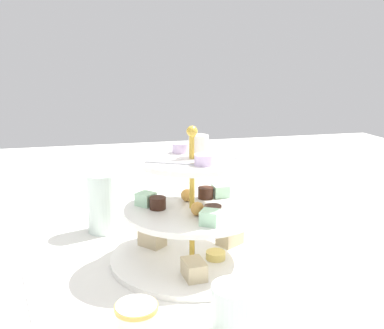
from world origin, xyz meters
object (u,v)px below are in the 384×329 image
(water_glass_tall_right, at_px, (103,203))
(teacup_with_saucer, at_px, (137,322))
(butter_knife_right, at_px, (31,295))
(tiered_serving_stand, at_px, (192,221))
(water_glass_short_left, at_px, (234,311))
(butter_knife_left, at_px, (244,212))

(water_glass_tall_right, distance_m, teacup_with_saucer, 0.40)
(teacup_with_saucer, relative_size, butter_knife_right, 0.53)
(tiered_serving_stand, height_order, water_glass_tall_right, tiered_serving_stand)
(teacup_with_saucer, distance_m, butter_knife_right, 0.21)
(tiered_serving_stand, distance_m, water_glass_short_left, 0.24)
(water_glass_short_left, bearing_deg, water_glass_tall_right, 110.03)
(tiered_serving_stand, xyz_separation_m, water_glass_tall_right, (-0.15, 0.18, -0.01))
(teacup_with_saucer, bearing_deg, water_glass_tall_right, 93.52)
(butter_knife_right, bearing_deg, butter_knife_left, 110.27)
(tiered_serving_stand, xyz_separation_m, butter_knife_left, (0.19, 0.22, -0.08))
(butter_knife_right, bearing_deg, water_glass_tall_right, 141.62)
(butter_knife_left, distance_m, butter_knife_right, 0.55)
(water_glass_tall_right, xyz_separation_m, butter_knife_right, (-0.13, -0.25, -0.06))
(tiered_serving_stand, distance_m, water_glass_tall_right, 0.24)
(teacup_with_saucer, bearing_deg, tiered_serving_stand, 58.82)
(water_glass_tall_right, relative_size, water_glass_short_left, 1.75)
(tiered_serving_stand, bearing_deg, teacup_with_saucer, -121.18)
(water_glass_tall_right, relative_size, butter_knife_right, 0.76)
(water_glass_tall_right, height_order, water_glass_short_left, water_glass_tall_right)
(tiered_serving_stand, relative_size, teacup_with_saucer, 3.40)
(tiered_serving_stand, relative_size, butter_knife_left, 1.80)
(water_glass_short_left, xyz_separation_m, butter_knife_left, (0.19, 0.46, -0.04))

